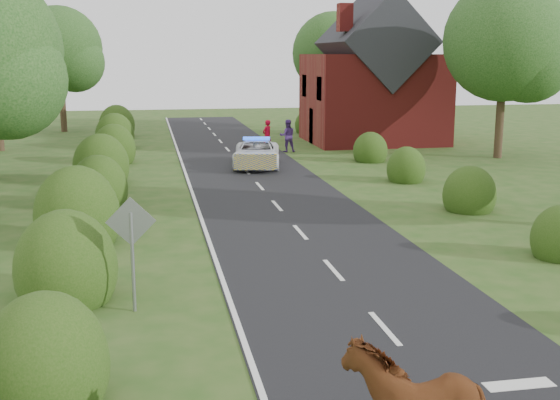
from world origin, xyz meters
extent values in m
plane|color=#274D16|center=(0.00, 0.00, 0.00)|extent=(120.00, 120.00, 0.00)
cube|color=black|center=(0.00, 15.00, 0.01)|extent=(6.00, 70.00, 0.02)
cube|color=white|center=(0.00, 0.00, 0.03)|extent=(0.12, 1.80, 0.01)
cube|color=white|center=(0.00, 4.00, 0.03)|extent=(0.12, 1.80, 0.01)
cube|color=white|center=(0.00, 8.00, 0.03)|extent=(0.12, 1.80, 0.01)
cube|color=white|center=(0.00, 12.00, 0.03)|extent=(0.12, 1.80, 0.01)
cube|color=white|center=(0.00, 16.00, 0.03)|extent=(0.12, 1.80, 0.01)
cube|color=white|center=(0.00, 20.00, 0.03)|extent=(0.12, 1.80, 0.01)
cube|color=white|center=(0.00, 24.00, 0.03)|extent=(0.12, 1.80, 0.01)
cube|color=white|center=(0.00, 28.00, 0.03)|extent=(0.12, 1.80, 0.01)
cube|color=white|center=(0.00, 32.00, 0.03)|extent=(0.12, 1.80, 0.01)
cube|color=white|center=(0.00, 36.00, 0.03)|extent=(0.12, 1.80, 0.01)
cube|color=white|center=(0.00, 40.00, 0.03)|extent=(0.12, 1.80, 0.01)
cube|color=white|center=(0.00, 44.00, 0.03)|extent=(0.12, 1.80, 0.01)
cube|color=white|center=(0.00, 48.00, 0.03)|extent=(0.12, 1.80, 0.01)
cube|color=white|center=(-2.90, 15.00, 0.03)|extent=(0.12, 70.00, 0.01)
cube|color=white|center=(1.40, -2.80, 0.03)|extent=(1.20, 0.35, 0.01)
ellipsoid|color=#1E420E|center=(-6.30, -2.00, 0.66)|extent=(2.00, 2.10, 2.40)
ellipsoid|color=#1E420E|center=(-6.50, 3.00, 0.74)|extent=(2.30, 2.41, 2.70)
ellipsoid|color=#1E420E|center=(-6.70, 8.00, 0.83)|extent=(2.50, 2.62, 3.00)
ellipsoid|color=#1E420E|center=(-6.40, 13.00, 0.69)|extent=(2.10, 2.20, 2.50)
ellipsoid|color=#1E420E|center=(-6.60, 18.00, 0.77)|extent=(2.40, 2.52, 2.80)
ellipsoid|color=#1E420E|center=(-6.30, 24.00, 0.72)|extent=(2.20, 2.31, 2.60)
ellipsoid|color=#1E420E|center=(-6.50, 30.00, 0.74)|extent=(2.30, 2.41, 2.70)
ellipsoid|color=#1E420E|center=(-6.60, 36.00, 0.77)|extent=(2.40, 2.52, 2.80)
ellipsoid|color=#1E420E|center=(6.40, 4.00, 0.52)|extent=(1.60, 1.68, 1.90)
ellipsoid|color=#1E420E|center=(6.60, 10.00, 0.58)|extent=(1.90, 2.00, 2.10)
ellipsoid|color=#1E420E|center=(6.50, 16.00, 0.55)|extent=(1.70, 1.78, 2.00)
ellipsoid|color=#1E420E|center=(6.80, 22.00, 0.55)|extent=(1.80, 1.89, 2.00)
ellipsoid|color=#1E420E|center=(6.60, 36.00, 0.55)|extent=(1.70, 1.78, 2.00)
sphere|color=#507333|center=(-9.02, 11.44, 4.68)|extent=(3.92, 3.92, 3.92)
sphere|color=#507333|center=(-10.52, 19.44, 4.42)|extent=(3.92, 3.92, 3.92)
sphere|color=#507333|center=(-11.81, 29.32, 5.72)|extent=(4.76, 4.76, 4.76)
cylinder|color=#332316|center=(-10.50, 40.00, 2.09)|extent=(0.44, 0.44, 4.18)
sphere|color=#0F3B10|center=(-10.50, 40.00, 5.89)|extent=(6.00, 6.00, 6.00)
sphere|color=#507333|center=(-9.45, 39.40, 4.94)|extent=(4.20, 4.20, 4.20)
cylinder|color=#332316|center=(14.00, 22.00, 2.20)|extent=(0.44, 0.44, 4.40)
sphere|color=#0F3B10|center=(14.00, 22.00, 6.20)|extent=(6.40, 6.40, 6.40)
sphere|color=#507333|center=(15.12, 21.36, 5.20)|extent=(4.48, 4.48, 4.48)
cylinder|color=#332316|center=(9.00, 38.00, 1.98)|extent=(0.44, 0.44, 3.96)
sphere|color=#0F3B10|center=(9.00, 38.00, 5.58)|extent=(6.00, 6.00, 6.00)
sphere|color=#507333|center=(10.05, 37.40, 4.68)|extent=(4.20, 4.20, 4.20)
cylinder|color=gray|center=(-5.00, 2.00, 1.10)|extent=(0.08, 0.08, 2.20)
cube|color=gray|center=(-5.00, 2.00, 2.00)|extent=(1.06, 0.04, 1.06)
cube|color=maroon|center=(9.50, 30.00, 2.75)|extent=(8.00, 7.00, 5.50)
cube|color=black|center=(9.50, 30.00, 6.20)|extent=(5.94, 7.40, 5.94)
cube|color=maroon|center=(7.00, 28.00, 7.60)|extent=(0.80, 0.80, 1.60)
imported|color=white|center=(0.70, 21.36, 0.67)|extent=(3.03, 5.11, 1.33)
cube|color=yellow|center=(0.27, 18.98, 0.60)|extent=(1.97, 0.42, 0.73)
cube|color=blue|center=(0.70, 21.36, 1.41)|extent=(1.36, 0.51, 0.14)
imported|color=#B50722|center=(2.19, 26.95, 0.90)|extent=(0.78, 0.75, 1.80)
imported|color=#542F7F|center=(3.27, 26.38, 0.93)|extent=(0.94, 0.75, 1.86)
camera|label=1|loc=(-4.58, -12.77, 5.46)|focal=45.00mm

